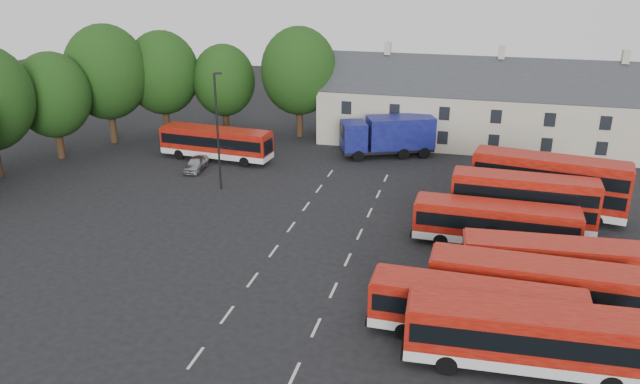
% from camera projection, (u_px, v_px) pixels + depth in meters
% --- Properties ---
extents(ground, '(140.00, 140.00, 0.00)m').
position_uv_depth(ground, '(264.00, 265.00, 39.29)').
color(ground, black).
rests_on(ground, ground).
extents(lane_markings, '(5.15, 33.80, 0.01)m').
position_uv_depth(lane_markings, '(310.00, 255.00, 40.52)').
color(lane_markings, beige).
rests_on(lane_markings, ground).
extents(treeline, '(29.92, 32.59, 12.01)m').
position_uv_depth(treeline, '(122.00, 85.00, 59.21)').
color(treeline, black).
rests_on(treeline, ground).
extents(terrace_houses, '(35.70, 7.13, 10.06)m').
position_uv_depth(terrace_houses, '(496.00, 110.00, 61.78)').
color(terrace_houses, beige).
rests_on(terrace_houses, ground).
extents(bus_row_a, '(11.30, 3.09, 3.17)m').
position_uv_depth(bus_row_a, '(528.00, 334.00, 28.81)').
color(bus_row_a, silver).
rests_on(bus_row_a, ground).
extents(bus_row_b, '(10.63, 2.63, 2.99)m').
position_uv_depth(bus_row_b, '(476.00, 307.00, 31.23)').
color(bus_row_b, silver).
rests_on(bus_row_b, ground).
extents(bus_row_c, '(10.96, 2.82, 3.08)m').
position_uv_depth(bus_row_c, '(532.00, 283.00, 33.34)').
color(bus_row_c, silver).
rests_on(bus_row_c, ground).
extents(bus_row_d, '(10.61, 3.11, 2.96)m').
position_uv_depth(bus_row_d, '(555.00, 261.00, 35.95)').
color(bus_row_d, silver).
rests_on(bus_row_d, ground).
extents(bus_row_e, '(10.67, 2.69, 3.00)m').
position_uv_depth(bus_row_e, '(496.00, 222.00, 41.14)').
color(bus_row_e, silver).
rests_on(bus_row_e, ground).
extents(bus_dd_south, '(9.91, 2.62, 4.03)m').
position_uv_depth(bus_dd_south, '(523.00, 200.00, 43.47)').
color(bus_dd_south, silver).
rests_on(bus_dd_south, ground).
extents(bus_dd_north, '(11.26, 4.27, 4.51)m').
position_uv_depth(bus_dd_north, '(549.00, 182.00, 45.98)').
color(bus_dd_north, silver).
rests_on(bus_dd_north, ground).
extents(bus_north, '(10.90, 3.39, 3.03)m').
position_uv_depth(bus_north, '(216.00, 141.00, 58.61)').
color(bus_north, silver).
rests_on(bus_north, ground).
extents(box_truck, '(9.16, 5.99, 3.84)m').
position_uv_depth(box_truck, '(389.00, 135.00, 59.52)').
color(box_truck, black).
rests_on(box_truck, ground).
extents(silver_car, '(1.81, 3.74, 1.23)m').
position_uv_depth(silver_car, '(196.00, 164.00, 56.15)').
color(silver_car, '#A0A4A8').
rests_on(silver_car, ground).
extents(lamppost, '(0.68, 0.35, 9.72)m').
position_uv_depth(lamppost, '(218.00, 129.00, 50.07)').
color(lamppost, black).
rests_on(lamppost, ground).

